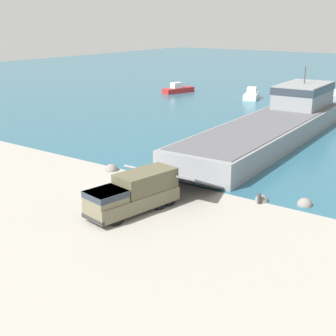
% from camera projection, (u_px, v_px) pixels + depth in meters
% --- Properties ---
extents(ground_plane, '(240.00, 240.00, 0.00)m').
position_uv_depth(ground_plane, '(128.00, 190.00, 40.80)').
color(ground_plane, '#9E998E').
extents(landing_craft, '(9.37, 41.88, 8.06)m').
position_uv_depth(landing_craft, '(277.00, 121.00, 58.84)').
color(landing_craft, gray).
rests_on(landing_craft, ground_plane).
extents(military_truck, '(3.88, 8.07, 3.02)m').
position_uv_depth(military_truck, '(134.00, 193.00, 35.82)').
color(military_truck, '#6B664C').
rests_on(military_truck, ground_plane).
extents(soldier_on_ramp, '(0.30, 0.47, 1.81)m').
position_uv_depth(soldier_on_ramp, '(119.00, 184.00, 39.18)').
color(soldier_on_ramp, '#566042').
rests_on(soldier_on_ramp, ground_plane).
extents(moored_boat_a, '(3.94, 7.16, 2.10)m').
position_uv_depth(moored_boat_a, '(178.00, 89.00, 94.93)').
color(moored_boat_a, '#B22323').
rests_on(moored_boat_a, ground_plane).
extents(moored_boat_b, '(6.79, 5.17, 2.03)m').
position_uv_depth(moored_boat_b, '(336.00, 97.00, 85.98)').
color(moored_boat_b, '#B7BABF').
rests_on(moored_boat_b, ground_plane).
extents(moored_boat_c, '(3.82, 5.63, 2.20)m').
position_uv_depth(moored_boat_c, '(251.00, 95.00, 87.38)').
color(moored_boat_c, white).
rests_on(moored_boat_c, ground_plane).
extents(mooring_bollard, '(0.33, 0.33, 0.93)m').
position_uv_depth(mooring_bollard, '(259.00, 198.00, 37.70)').
color(mooring_bollard, '#333338').
rests_on(mooring_bollard, ground_plane).
extents(cargo_crate, '(0.63, 0.74, 0.59)m').
position_uv_depth(cargo_crate, '(89.00, 205.00, 36.83)').
color(cargo_crate, '#566042').
rests_on(cargo_crate, ground_plane).
extents(shoreline_rock_a, '(1.30, 1.30, 1.30)m').
position_uv_depth(shoreline_rock_a, '(111.00, 170.00, 46.22)').
color(shoreline_rock_a, gray).
rests_on(shoreline_rock_a, ground_plane).
extents(shoreline_rock_b, '(1.09, 1.09, 1.09)m').
position_uv_depth(shoreline_rock_b, '(261.00, 201.00, 38.41)').
color(shoreline_rock_b, gray).
rests_on(shoreline_rock_b, ground_plane).
extents(shoreline_rock_c, '(1.23, 1.23, 1.23)m').
position_uv_depth(shoreline_rock_c, '(304.00, 205.00, 37.53)').
color(shoreline_rock_c, gray).
rests_on(shoreline_rock_c, ground_plane).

